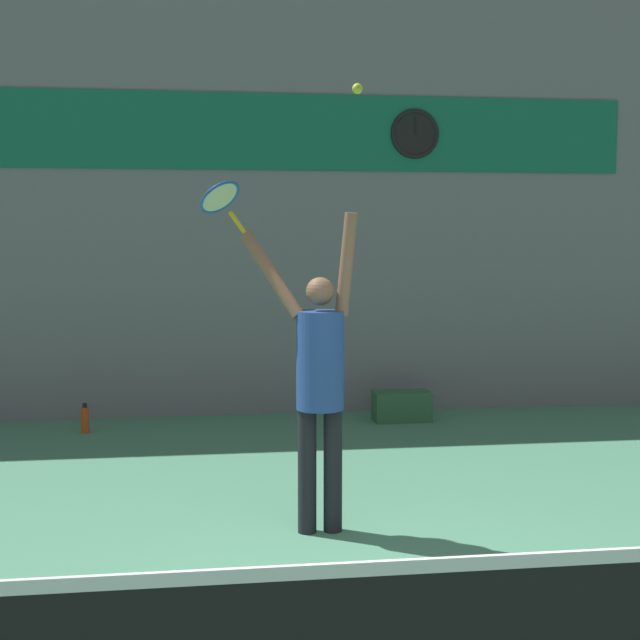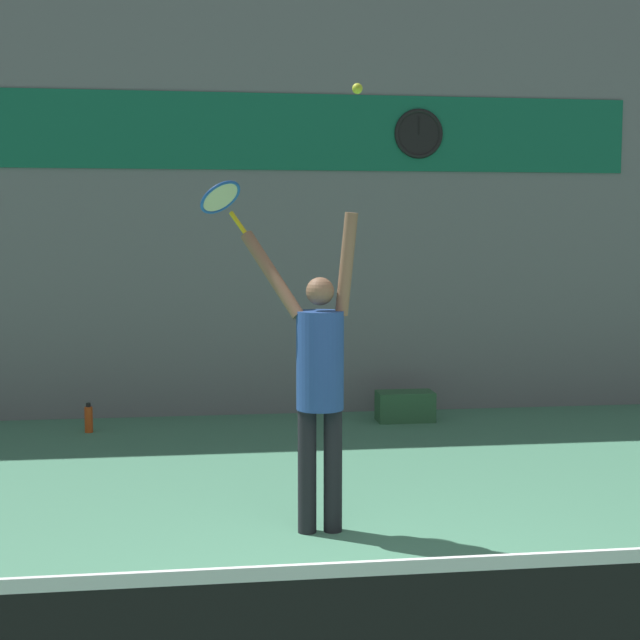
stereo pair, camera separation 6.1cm
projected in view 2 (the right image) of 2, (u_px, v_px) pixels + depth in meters
back_wall at (287, 197)px, 10.14m from camera, size 18.00×0.10×5.00m
sponsor_banner at (287, 132)px, 10.01m from camera, size 7.94×0.02×0.85m
scoreboard_clock at (419, 134)px, 10.18m from camera, size 0.57×0.05×0.57m
tennis_player at (319, 375)px, 6.12m from camera, size 0.81×0.50×2.22m
tennis_racket at (222, 199)px, 6.36m from camera, size 0.41×0.41×0.40m
tennis_ball at (357, 89)px, 5.87m from camera, size 0.07×0.07×0.07m
water_bottle at (89, 419)px, 9.33m from camera, size 0.09×0.09×0.31m
equipment_bag at (405, 406)px, 9.90m from camera, size 0.63×0.33×0.33m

